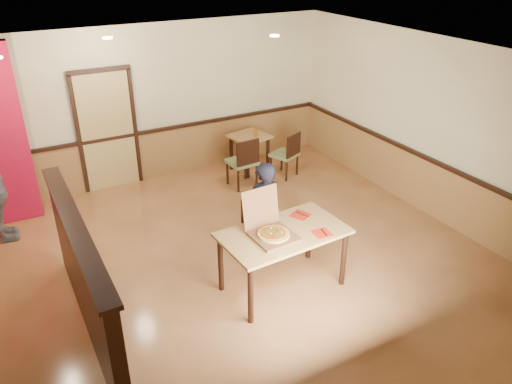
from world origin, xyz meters
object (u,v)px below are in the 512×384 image
diner (264,212)px  condiment (256,133)px  diner_chair (258,225)px  main_table (283,239)px  side_table (249,144)px  pizza_box (271,231)px  side_chair_left (244,161)px  side_chair_right (287,153)px

diner → condiment: size_ratio=8.80×
diner_chair → condiment: 2.85m
main_table → side_table: bearing=65.4°
diner → side_table: bearing=-111.2°
main_table → pizza_box: (-0.18, -0.00, 0.18)m
side_chair_left → side_chair_right: bearing=176.7°
main_table → condiment: 3.63m
main_table → side_chair_right: (1.84, 2.85, -0.24)m
main_table → side_table: size_ratio=2.03×
side_chair_right → condiment: bearing=-74.1°
diner_chair → side_table: 2.90m
side_chair_left → condiment: side_chair_left is taller
side_chair_left → condiment: size_ratio=5.66×
side_chair_left → pizza_box: pizza_box is taller
pizza_box → condiment: (1.62, 3.34, -0.11)m
diner_chair → side_chair_left: size_ratio=0.89×
side_chair_right → diner: size_ratio=0.60×
side_table → diner: (-1.25, -2.76, 0.20)m
side_chair_right → side_chair_left: bearing=-23.0°
side_table → diner_chair: bearing=-115.6°
diner → side_chair_left: bearing=-107.5°
side_chair_left → pizza_box: 3.07m
diner_chair → side_chair_right: bearing=49.4°
side_table → pizza_box: pizza_box is taller
diner_chair → diner: bearing=-88.2°
side_chair_right → condiment: size_ratio=5.24×
main_table → condiment: (1.44, 3.34, 0.07)m
side_chair_left → side_chair_right: size_ratio=1.08×
main_table → side_chair_left: 2.99m
diner_chair → side_table: bearing=64.5°
diner_chair → side_chair_left: 2.16m
main_table → side_table: (1.37, 3.46, -0.18)m
diner_chair → side_table: (1.26, 2.62, 0.08)m
pizza_box → condiment: bearing=61.3°
side_table → condiment: condiment is taller
diner_chair → pizza_box: 0.99m
side_chair_left → side_table: bearing=-129.7°
side_chair_left → pizza_box: bearing=64.8°
side_chair_right → side_table: side_chair_right is taller
diner → pizza_box: bearing=70.5°
diner → diner_chair: bearing=-85.2°
side_chair_left → main_table: bearing=68.0°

